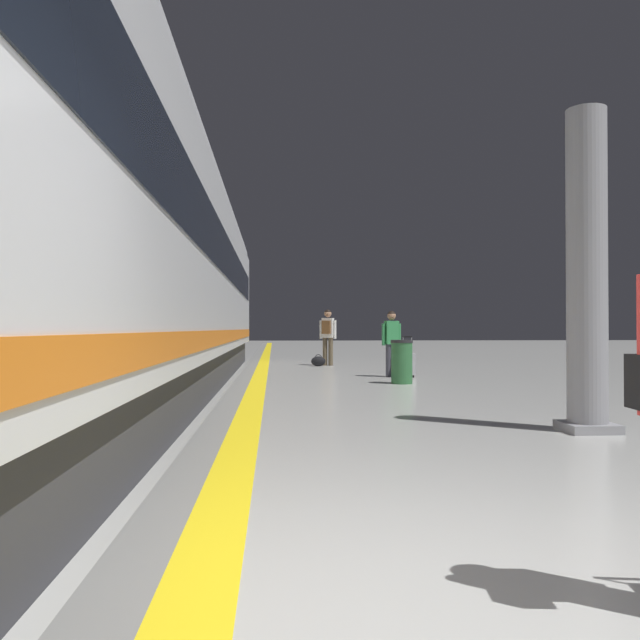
{
  "coord_description": "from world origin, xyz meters",
  "views": [
    {
      "loc": [
        -0.83,
        -2.79,
        1.15
      ],
      "look_at": [
        -0.22,
        5.93,
        1.26
      ],
      "focal_mm": 36.95,
      "sensor_mm": 36.0,
      "label": 1
    }
  ],
  "objects_px": {
    "high_speed_train": "(94,224)",
    "passenger_near": "(392,339)",
    "passenger_mid": "(328,332)",
    "suitcase_near": "(407,364)",
    "duffel_bag_mid": "(318,361)",
    "waste_bin": "(402,362)",
    "platform_pillar": "(587,277)"
  },
  "relations": [
    {
      "from": "high_speed_train",
      "to": "duffel_bag_mid",
      "type": "bearing_deg",
      "value": 71.95
    },
    {
      "from": "high_speed_train",
      "to": "waste_bin",
      "type": "distance_m",
      "value": 7.25
    },
    {
      "from": "suitcase_near",
      "to": "platform_pillar",
      "type": "distance_m",
      "value": 8.29
    },
    {
      "from": "platform_pillar",
      "to": "waste_bin",
      "type": "distance_m",
      "value": 6.62
    },
    {
      "from": "passenger_near",
      "to": "passenger_mid",
      "type": "height_order",
      "value": "passenger_mid"
    },
    {
      "from": "high_speed_train",
      "to": "waste_bin",
      "type": "bearing_deg",
      "value": 44.11
    },
    {
      "from": "high_speed_train",
      "to": "platform_pillar",
      "type": "bearing_deg",
      "value": -15.37
    },
    {
      "from": "duffel_bag_mid",
      "to": "platform_pillar",
      "type": "distance_m",
      "value": 13.2
    },
    {
      "from": "passenger_mid",
      "to": "platform_pillar",
      "type": "height_order",
      "value": "platform_pillar"
    },
    {
      "from": "suitcase_near",
      "to": "passenger_near",
      "type": "bearing_deg",
      "value": 149.26
    },
    {
      "from": "passenger_near",
      "to": "waste_bin",
      "type": "bearing_deg",
      "value": -93.94
    },
    {
      "from": "high_speed_train",
      "to": "duffel_bag_mid",
      "type": "xyz_separation_m",
      "value": [
        3.69,
        11.34,
        -2.35
      ]
    },
    {
      "from": "passenger_near",
      "to": "suitcase_near",
      "type": "relative_size",
      "value": 1.62
    },
    {
      "from": "passenger_mid",
      "to": "platform_pillar",
      "type": "relative_size",
      "value": 0.48
    },
    {
      "from": "high_speed_train",
      "to": "passenger_near",
      "type": "relative_size",
      "value": 20.22
    },
    {
      "from": "passenger_near",
      "to": "passenger_mid",
      "type": "distance_m",
      "value": 5.04
    },
    {
      "from": "platform_pillar",
      "to": "duffel_bag_mid",
      "type": "bearing_deg",
      "value": 99.33
    },
    {
      "from": "passenger_mid",
      "to": "duffel_bag_mid",
      "type": "xyz_separation_m",
      "value": [
        -0.31,
        -0.32,
        -0.88
      ]
    },
    {
      "from": "waste_bin",
      "to": "passenger_mid",
      "type": "bearing_deg",
      "value": 98.25
    },
    {
      "from": "suitcase_near",
      "to": "passenger_mid",
      "type": "relative_size",
      "value": 0.56
    },
    {
      "from": "passenger_near",
      "to": "duffel_bag_mid",
      "type": "height_order",
      "value": "passenger_near"
    },
    {
      "from": "passenger_mid",
      "to": "platform_pillar",
      "type": "distance_m",
      "value": 13.4
    },
    {
      "from": "duffel_bag_mid",
      "to": "waste_bin",
      "type": "bearing_deg",
      "value": -78.67
    },
    {
      "from": "high_speed_train",
      "to": "passenger_near",
      "type": "xyz_separation_m",
      "value": [
        5.13,
        6.75,
        -1.59
      ]
    },
    {
      "from": "high_speed_train",
      "to": "duffel_bag_mid",
      "type": "distance_m",
      "value": 12.15
    },
    {
      "from": "platform_pillar",
      "to": "waste_bin",
      "type": "relative_size",
      "value": 3.96
    },
    {
      "from": "duffel_bag_mid",
      "to": "passenger_mid",
      "type": "bearing_deg",
      "value": 46.01
    },
    {
      "from": "high_speed_train",
      "to": "passenger_mid",
      "type": "height_order",
      "value": "high_speed_train"
    },
    {
      "from": "suitcase_near",
      "to": "platform_pillar",
      "type": "relative_size",
      "value": 0.27
    },
    {
      "from": "duffel_bag_mid",
      "to": "platform_pillar",
      "type": "height_order",
      "value": "platform_pillar"
    },
    {
      "from": "passenger_near",
      "to": "duffel_bag_mid",
      "type": "bearing_deg",
      "value": 107.35
    },
    {
      "from": "high_speed_train",
      "to": "suitcase_near",
      "type": "bearing_deg",
      "value": 50.29
    }
  ]
}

